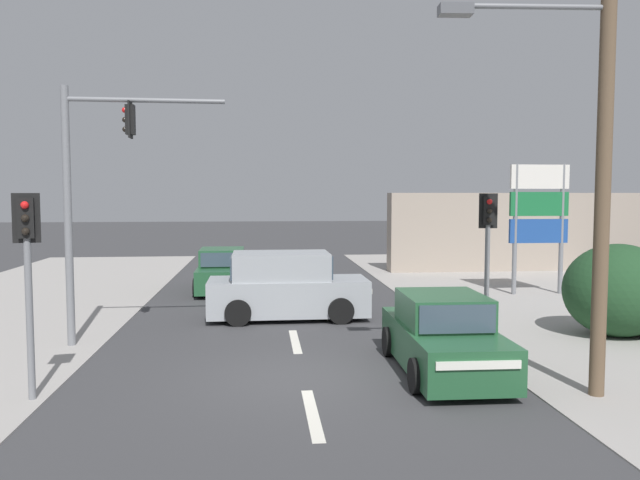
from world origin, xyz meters
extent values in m
plane|color=#3A3A3D|center=(0.00, 0.00, 0.00)|extent=(140.00, 140.00, 0.00)
cube|color=silver|center=(0.00, -2.00, 0.00)|extent=(0.20, 2.40, 0.01)
cube|color=silver|center=(0.00, 3.00, 0.00)|extent=(0.20, 2.40, 0.01)
cube|color=silver|center=(0.00, 8.00, 0.00)|extent=(0.20, 2.40, 0.01)
cylinder|color=brown|center=(5.04, -1.59, 4.63)|extent=(0.26, 0.26, 9.25)
cylinder|color=slate|center=(3.74, -1.52, 6.66)|extent=(2.60, 0.23, 0.09)
cube|color=#595B60|center=(2.44, -1.45, 6.59)|extent=(0.57, 0.31, 0.18)
cylinder|color=slate|center=(-5.22, 3.03, 3.00)|extent=(0.18, 0.18, 6.00)
cylinder|color=slate|center=(-3.42, 3.09, 5.70)|extent=(3.60, 0.23, 0.11)
cube|color=black|center=(-3.78, 3.08, 5.25)|extent=(0.21, 0.27, 0.68)
cube|color=black|center=(-3.78, 3.08, 5.25)|extent=(0.05, 0.44, 0.84)
sphere|color=red|center=(-3.90, 3.07, 5.47)|extent=(0.13, 0.13, 0.13)
sphere|color=black|center=(-3.90, 3.07, 5.25)|extent=(0.13, 0.13, 0.13)
sphere|color=black|center=(-3.90, 3.07, 5.03)|extent=(0.13, 0.13, 0.13)
cylinder|color=slate|center=(4.65, 2.77, 1.40)|extent=(0.12, 0.12, 2.80)
cube|color=black|center=(4.65, 2.77, 3.14)|extent=(0.28, 0.23, 0.68)
cube|color=black|center=(4.65, 2.77, 3.14)|extent=(0.44, 0.09, 0.84)
sphere|color=red|center=(4.64, 2.66, 3.36)|extent=(0.13, 0.13, 0.13)
sphere|color=black|center=(4.64, 2.66, 3.14)|extent=(0.13, 0.13, 0.13)
sphere|color=black|center=(4.64, 2.66, 2.92)|extent=(0.13, 0.13, 0.13)
cylinder|color=slate|center=(-4.74, -0.88, 1.40)|extent=(0.12, 0.12, 2.80)
cube|color=black|center=(-4.74, -0.88, 3.14)|extent=(0.29, 0.25, 0.68)
cube|color=black|center=(-4.74, -0.88, 3.14)|extent=(0.44, 0.13, 0.84)
sphere|color=red|center=(-4.72, -1.00, 3.36)|extent=(0.13, 0.13, 0.13)
sphere|color=black|center=(-4.72, -1.00, 3.14)|extent=(0.13, 0.13, 0.13)
sphere|color=black|center=(-4.72, -1.00, 2.92)|extent=(0.13, 0.13, 0.13)
cylinder|color=slate|center=(8.06, 9.23, 2.30)|extent=(0.16, 0.16, 4.60)
cylinder|color=slate|center=(9.76, 9.23, 2.30)|extent=(0.16, 0.16, 4.60)
cube|color=silver|center=(8.91, 9.23, 4.15)|extent=(2.10, 0.14, 0.84)
cube|color=#196B38|center=(8.91, 9.23, 3.20)|extent=(2.10, 0.14, 0.84)
cube|color=#1E4793|center=(8.91, 9.23, 2.25)|extent=(2.10, 0.14, 0.84)
ellipsoid|color=#1E4223|center=(8.02, 2.77, 1.16)|extent=(2.68, 2.41, 2.32)
cube|color=#A39384|center=(11.00, 16.00, 1.80)|extent=(12.00, 1.00, 3.60)
cube|color=#A3A8AD|center=(-0.04, 5.82, 0.64)|extent=(4.51, 1.87, 1.00)
cube|color=#A3A8AD|center=(-0.24, 5.81, 1.52)|extent=(2.71, 1.74, 0.76)
cube|color=#384756|center=(1.13, 5.82, 1.52)|extent=(0.07, 1.58, 0.65)
cube|color=#384756|center=(-1.61, 5.81, 1.52)|extent=(0.07, 1.55, 0.61)
cube|color=white|center=(2.23, 5.83, 0.86)|extent=(0.05, 1.56, 0.14)
cylinder|color=black|center=(1.35, 6.75, 0.36)|extent=(0.72, 0.22, 0.72)
cylinder|color=black|center=(1.36, 4.91, 0.36)|extent=(0.72, 0.22, 0.72)
cylinder|color=black|center=(-1.44, 6.73, 0.36)|extent=(0.72, 0.22, 0.72)
cylinder|color=black|center=(-1.43, 4.89, 0.36)|extent=(0.72, 0.22, 0.72)
cube|color=#235633|center=(-2.22, 11.17, 0.54)|extent=(1.76, 4.22, 0.80)
cube|color=#235633|center=(-2.22, 11.12, 1.25)|extent=(1.59, 1.92, 0.62)
cube|color=#384756|center=(-2.23, 12.09, 1.25)|extent=(1.44, 0.08, 0.53)
cube|color=#384756|center=(-2.20, 10.15, 1.25)|extent=(1.40, 0.08, 0.50)
cube|color=white|center=(-2.24, 13.29, 0.72)|extent=(1.45, 0.06, 0.14)
cylinder|color=black|center=(-3.08, 12.46, 0.32)|extent=(0.20, 0.64, 0.64)
cylinder|color=black|center=(-1.38, 12.48, 0.32)|extent=(0.20, 0.64, 0.64)
cylinder|color=black|center=(-3.05, 9.86, 0.32)|extent=(0.20, 0.64, 0.64)
cylinder|color=black|center=(-1.35, 9.88, 0.32)|extent=(0.20, 0.64, 0.64)
cube|color=#235633|center=(2.79, 0.15, 0.54)|extent=(1.77, 4.23, 0.80)
cube|color=#235633|center=(2.80, 0.20, 1.25)|extent=(1.59, 1.92, 0.62)
cube|color=#384756|center=(2.78, -0.77, 1.25)|extent=(1.44, 0.08, 0.53)
cube|color=#384756|center=(2.81, 1.17, 1.25)|extent=(1.40, 0.08, 0.50)
cube|color=white|center=(2.76, -1.97, 0.72)|extent=(1.45, 0.06, 0.14)
cylinder|color=black|center=(3.62, -1.17, 0.32)|extent=(0.20, 0.64, 0.64)
cylinder|color=black|center=(1.92, -1.14, 0.32)|extent=(0.20, 0.64, 0.64)
cylinder|color=black|center=(3.67, 1.43, 0.32)|extent=(0.20, 0.64, 0.64)
cylinder|color=black|center=(1.97, 1.46, 0.32)|extent=(0.20, 0.64, 0.64)
camera|label=1|loc=(-0.81, -11.78, 3.54)|focal=35.00mm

